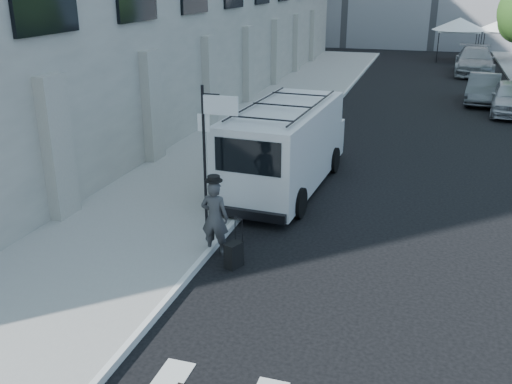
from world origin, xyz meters
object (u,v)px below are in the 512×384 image
Objects in this scene: cargo_van at (286,146)px; suitcase at (234,255)px; parked_car_a at (512,97)px; businessman at (215,218)px; parked_car_c at (475,61)px; parked_car_b at (483,89)px.

suitcase is at bearing -84.56° from cargo_van.
parked_car_a reaches higher than suitcase.
cargo_van is at bearing 112.79° from suitcase.
businessman reaches higher than suitcase.
cargo_van is at bearing -117.11° from parked_car_a.
businessman is 30.40m from parked_car_c.
cargo_van is (-0.22, 5.37, 0.99)m from suitcase.
suitcase is at bearing -100.06° from parked_car_c.
suitcase is 30.77m from parked_car_c.
parked_car_c is (6.49, 24.75, -0.42)m from cargo_van.
suitcase is 0.26× the size of parked_car_b.
parked_car_c is at bearing 98.79° from parked_car_a.
businessman reaches higher than parked_car_c.
parked_car_c is at bearing 98.73° from suitcase.
parked_car_c is (-1.09, 11.99, 0.10)m from parked_car_a.
parked_car_a is at bearing 62.43° from cargo_van.
cargo_van reaches higher than parked_car_a.
businessman is 4.89m from cargo_van.
parked_car_a is at bearing -58.83° from parked_car_b.
businessman is 0.39× the size of parked_car_a.
suitcase is 21.39m from parked_car_b.
businessman is at bearing -101.42° from parked_car_c.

